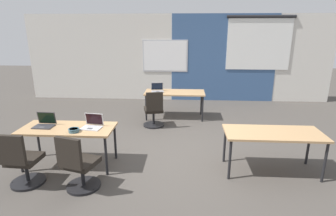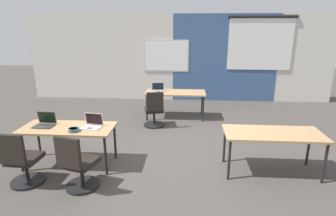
% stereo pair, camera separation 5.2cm
% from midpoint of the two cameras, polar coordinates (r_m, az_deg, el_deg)
% --- Properties ---
extents(ground_plane, '(24.00, 24.00, 0.00)m').
position_cam_midpoint_polar(ground_plane, '(5.43, 0.17, -9.40)').
color(ground_plane, '#47423D').
extents(back_wall_assembly, '(10.00, 0.27, 2.80)m').
position_cam_midpoint_polar(back_wall_assembly, '(9.12, 2.17, 10.54)').
color(back_wall_assembly, silver).
rests_on(back_wall_assembly, ground).
extents(desk_near_left, '(1.60, 0.70, 0.72)m').
position_cam_midpoint_polar(desk_near_left, '(5.03, -20.63, -4.50)').
color(desk_near_left, tan).
rests_on(desk_near_left, ground).
extents(desk_near_right, '(1.60, 0.70, 0.72)m').
position_cam_midpoint_polar(desk_near_right, '(4.83, 21.02, -5.44)').
color(desk_near_right, tan).
rests_on(desk_near_right, ground).
extents(desk_far_center, '(1.60, 0.70, 0.72)m').
position_cam_midpoint_polar(desk_far_center, '(7.28, 1.21, 2.97)').
color(desk_far_center, tan).
rests_on(desk_far_center, ground).
extents(laptop_far_left, '(0.37, 0.34, 0.23)m').
position_cam_midpoint_polar(laptop_far_left, '(7.31, -2.46, 3.89)').
color(laptop_far_left, '#9E9EA3').
rests_on(laptop_far_left, desk_far_center).
extents(chair_far_left, '(0.53, 0.58, 0.92)m').
position_cam_midpoint_polar(chair_far_left, '(6.67, -3.23, -0.88)').
color(chair_far_left, black).
rests_on(chair_far_left, ground).
extents(laptop_near_left_end, '(0.34, 0.28, 0.24)m').
position_cam_midpoint_polar(laptop_near_left_end, '(5.21, -24.83, -2.98)').
color(laptop_near_left_end, '#333338').
rests_on(laptop_near_left_end, desk_near_left).
extents(chair_near_left_end, '(0.52, 0.55, 0.92)m').
position_cam_midpoint_polar(chair_near_left_end, '(4.80, -28.65, -10.30)').
color(chair_near_left_end, black).
rests_on(chair_near_left_end, ground).
extents(laptop_near_left_inner, '(0.36, 0.31, 0.24)m').
position_cam_midpoint_polar(laptop_near_left_inner, '(4.86, -15.96, -3.43)').
color(laptop_near_left_inner, silver).
rests_on(laptop_near_left_inner, desk_near_left).
extents(chair_near_left_inner, '(0.54, 0.59, 0.92)m').
position_cam_midpoint_polar(chair_near_left_inner, '(4.35, -18.63, -11.77)').
color(chair_near_left_inner, black).
rests_on(chair_near_left_inner, ground).
extents(snack_bowl, '(0.18, 0.18, 0.06)m').
position_cam_midpoint_polar(snack_bowl, '(4.76, -19.54, -4.39)').
color(snack_bowl, '#3D6070').
rests_on(snack_bowl, desk_near_left).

